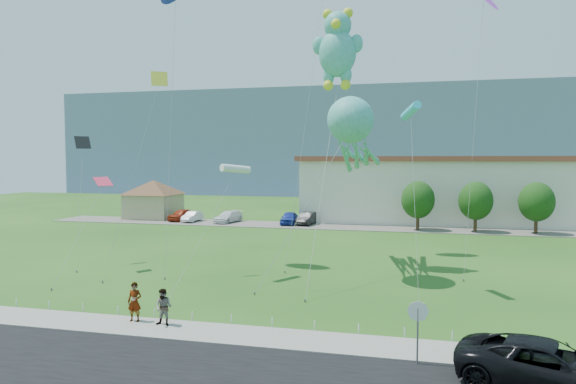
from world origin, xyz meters
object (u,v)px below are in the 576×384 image
Objects in this scene: stop_sign at (418,317)px; suv at (549,366)px; pedestrian_left at (135,302)px; pedestrian_right at (164,307)px; parked_car_silver at (192,216)px; parked_car_black at (307,218)px; octopus_kite at (353,133)px; parked_car_blue at (289,218)px; parked_car_white at (228,217)px; teddy_bear_kite at (337,47)px; parked_car_red at (182,215)px; pavilion at (154,196)px; warehouse at (553,190)px.

stop_sign is 0.42× the size of suv.
pedestrian_right is (1.64, -0.25, -0.08)m from pedestrian_left.
suv is 51.27m from parked_car_silver.
octopus_kite is at bearing -64.53° from parked_car_black.
parked_car_black is (2.12, 0.29, -0.02)m from parked_car_blue.
teddy_bear_kite reaches higher than parked_car_white.
octopus_kite is (24.32, -24.95, 8.78)m from parked_car_red.
pavilion is 2.11× the size of parked_car_blue.
warehouse reaches higher than parked_car_silver.
pedestrian_right is 0.13× the size of octopus_kite.
parked_car_white is 0.25× the size of teddy_bear_kite.
octopus_kite is at bearing -122.04° from warehouse.
teddy_bear_kite reaches higher than suv.
pedestrian_left is at bearing -83.73° from parked_car_black.
teddy_bear_kite is (-22.10, -30.53, 11.77)m from warehouse.
suv is at bearing -16.89° from stop_sign.
pedestrian_right is 17.49m from octopus_kite.
parked_car_silver is at bearing 124.13° from stop_sign.
parked_car_silver is 4.63m from parked_car_white.
octopus_kite is at bearing -44.50° from parked_car_silver.
warehouse reaches higher than parked_car_black.
suv is 0.32× the size of teddy_bear_kite.
parked_car_blue is at bearing 109.89° from stop_sign.
stop_sign is at bearing -14.06° from pedestrian_left.
suv reaches higher than parked_car_white.
teddy_bear_kite is at bearing 107.59° from stop_sign.
warehouse is 14.00× the size of parked_car_blue.
pedestrian_left is (-13.07, 2.05, -0.83)m from stop_sign.
pavilion is 21.43m from parked_car_black.
octopus_kite reaches higher than pavilion.
suv is 0.46× the size of octopus_kite.
parked_car_silver is (1.72, -0.62, -0.11)m from parked_car_red.
pedestrian_right is 0.39× the size of parked_car_red.
pedestrian_left reaches higher than pedestrian_right.
parked_car_white is at bearing 50.75° from suv.
warehouse is 39.48m from teddy_bear_kite.
parked_car_silver is at bearing 177.96° from parked_car_blue.
teddy_bear_kite is (-1.43, 2.51, 6.31)m from octopus_kite.
stop_sign is at bearing -74.61° from octopus_kite.
suv is at bearing -8.44° from pedestrian_right.
stop_sign is 49.23m from parked_car_red.
parked_car_blue is (14.09, -0.30, -0.00)m from parked_car_red.
pedestrian_right is at bearing -61.41° from parked_car_white.
pedestrian_left is at bearing -63.63° from parked_car_white.
parked_car_white is at bearing -170.72° from parked_car_black.
parked_car_white is at bearing 176.63° from parked_car_blue.
pedestrian_right is at bearing -89.05° from parked_car_blue.
pedestrian_right is at bearing -118.50° from octopus_kite.
octopus_kite is (-20.68, -33.03, 5.46)m from warehouse.
stop_sign is (-16.50, -48.21, -2.26)m from warehouse.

